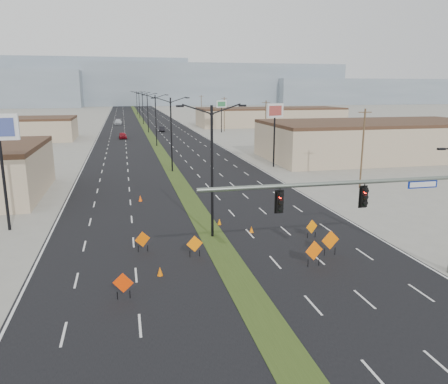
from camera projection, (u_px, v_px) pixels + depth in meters
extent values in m
plane|color=gray|center=(259.00, 312.00, 22.37)|extent=(600.00, 600.00, 0.00)
cube|color=black|center=(148.00, 131.00, 117.21)|extent=(25.00, 400.00, 0.02)
cube|color=#2C3F16|center=(148.00, 131.00, 117.21)|extent=(2.00, 400.00, 0.04)
cube|color=tan|center=(3.00, 130.00, 95.52)|extent=(30.00, 14.00, 4.50)
cube|color=tan|center=(375.00, 141.00, 71.80)|extent=(36.00, 18.00, 5.50)
cube|color=tan|center=(270.00, 117.00, 134.37)|extent=(44.00, 16.00, 5.00)
cube|color=gray|center=(187.00, 85.00, 312.35)|extent=(220.00, 50.00, 28.00)
cube|color=gray|center=(371.00, 91.00, 334.42)|extent=(160.00, 50.00, 18.00)
cube|color=gray|center=(88.00, 82.00, 315.65)|extent=(140.00, 50.00, 32.00)
cylinder|color=slate|center=(340.00, 183.00, 23.99)|extent=(16.00, 0.24, 0.24)
cube|color=navy|center=(423.00, 184.00, 25.17)|extent=(1.90, 0.04, 0.45)
cube|color=black|center=(280.00, 202.00, 23.43)|extent=(0.50, 0.28, 1.30)
sphere|color=#FF0C05|center=(281.00, 196.00, 23.20)|extent=(0.22, 0.22, 0.22)
cube|color=black|center=(364.00, 197.00, 24.52)|extent=(0.50, 0.28, 1.30)
sphere|color=#FF0C05|center=(366.00, 192.00, 24.29)|extent=(0.22, 0.22, 0.22)
cylinder|color=black|center=(212.00, 173.00, 32.60)|extent=(0.20, 0.20, 10.00)
cube|color=black|center=(180.00, 106.00, 30.95)|extent=(0.55, 0.24, 0.14)
cube|color=black|center=(242.00, 106.00, 31.95)|extent=(0.55, 0.24, 0.14)
cylinder|color=black|center=(171.00, 135.00, 59.15)|extent=(0.20, 0.20, 10.00)
cube|color=black|center=(153.00, 98.00, 57.51)|extent=(0.55, 0.24, 0.14)
cube|color=black|center=(187.00, 98.00, 58.51)|extent=(0.55, 0.24, 0.14)
cylinder|color=black|center=(156.00, 121.00, 85.71)|extent=(0.20, 0.20, 10.00)
cube|color=black|center=(143.00, 95.00, 84.06)|extent=(0.55, 0.24, 0.14)
cube|color=black|center=(167.00, 95.00, 85.06)|extent=(0.55, 0.24, 0.14)
cylinder|color=black|center=(148.00, 113.00, 112.26)|extent=(0.20, 0.20, 10.00)
cube|color=black|center=(138.00, 93.00, 110.62)|extent=(0.55, 0.24, 0.14)
cube|color=black|center=(156.00, 93.00, 111.62)|extent=(0.55, 0.24, 0.14)
cylinder|color=black|center=(143.00, 108.00, 138.82)|extent=(0.20, 0.20, 10.00)
cube|color=black|center=(135.00, 93.00, 137.18)|extent=(0.55, 0.24, 0.14)
cube|color=black|center=(149.00, 93.00, 138.17)|extent=(0.55, 0.24, 0.14)
cylinder|color=black|center=(139.00, 105.00, 165.37)|extent=(0.20, 0.20, 10.00)
cube|color=black|center=(133.00, 92.00, 163.73)|extent=(0.55, 0.24, 0.14)
cube|color=black|center=(145.00, 92.00, 164.73)|extent=(0.55, 0.24, 0.14)
cylinder|color=black|center=(137.00, 103.00, 191.93)|extent=(0.20, 0.20, 10.00)
cube|color=black|center=(131.00, 91.00, 190.29)|extent=(0.55, 0.24, 0.14)
cube|color=black|center=(142.00, 91.00, 191.28)|extent=(0.55, 0.24, 0.14)
cylinder|color=#4C3823|center=(362.00, 149.00, 49.39)|extent=(0.20, 0.20, 9.00)
cube|color=#4C3823|center=(365.00, 112.00, 48.44)|extent=(1.60, 0.10, 0.10)
cylinder|color=#4C3823|center=(266.00, 125.00, 82.58)|extent=(0.20, 0.20, 9.00)
cube|color=#4C3823|center=(266.00, 103.00, 81.63)|extent=(1.60, 0.10, 0.10)
cylinder|color=#4C3823|center=(224.00, 114.00, 115.77)|extent=(0.20, 0.20, 9.00)
cube|color=#4C3823|center=(224.00, 99.00, 114.83)|extent=(1.60, 0.10, 0.10)
cylinder|color=#4C3823|center=(201.00, 109.00, 148.97)|extent=(0.20, 0.20, 9.00)
cube|color=#4C3823|center=(201.00, 96.00, 148.02)|extent=(1.60, 0.10, 0.10)
imported|color=maroon|center=(123.00, 136.00, 99.45)|extent=(1.94, 4.32, 1.44)
imported|color=black|center=(162.00, 129.00, 116.08)|extent=(1.80, 4.15, 1.33)
imported|color=silver|center=(118.00, 122.00, 139.23)|extent=(2.39, 5.55, 1.59)
cube|color=#E93804|center=(123.00, 283.00, 23.53)|extent=(1.12, 0.33, 1.14)
cylinder|color=black|center=(117.00, 296.00, 23.63)|extent=(0.05, 0.05, 0.48)
cylinder|color=black|center=(130.00, 294.00, 23.77)|extent=(0.05, 0.05, 0.48)
cube|color=orange|center=(195.00, 244.00, 29.47)|extent=(1.14, 0.19, 1.14)
cylinder|color=black|center=(190.00, 254.00, 29.56)|extent=(0.05, 0.05, 0.47)
cylinder|color=black|center=(200.00, 253.00, 29.71)|extent=(0.05, 0.05, 0.47)
cube|color=#E05B04|center=(143.00, 239.00, 30.38)|extent=(1.06, 0.45, 1.13)
cylinder|color=black|center=(138.00, 249.00, 30.47)|extent=(0.05, 0.05, 0.47)
cylinder|color=black|center=(148.00, 248.00, 30.61)|extent=(0.05, 0.05, 0.47)
cube|color=orange|center=(312.00, 227.00, 33.28)|extent=(1.04, 0.36, 1.08)
cylinder|color=black|center=(308.00, 235.00, 33.37)|extent=(0.05, 0.05, 0.45)
cylinder|color=black|center=(315.00, 235.00, 33.50)|extent=(0.05, 0.05, 0.45)
cube|color=#FF6205|center=(314.00, 251.00, 27.86)|extent=(1.29, 0.28, 1.30)
cylinder|color=black|center=(308.00, 263.00, 27.96)|extent=(0.05, 0.05, 0.54)
cylinder|color=black|center=(319.00, 262.00, 28.13)|extent=(0.05, 0.05, 0.54)
cube|color=#F66805|center=(330.00, 240.00, 29.69)|extent=(1.34, 0.18, 1.34)
cylinder|color=black|center=(324.00, 252.00, 29.80)|extent=(0.05, 0.05, 0.56)
cylinder|color=black|center=(335.00, 251.00, 29.97)|extent=(0.05, 0.05, 0.56)
cone|color=#DB6204|center=(160.00, 271.00, 26.62)|extent=(0.45, 0.45, 0.59)
cone|color=#D66F04|center=(219.00, 222.00, 36.61)|extent=(0.39, 0.39, 0.55)
cone|color=orange|center=(251.00, 229.00, 34.62)|extent=(0.35, 0.35, 0.54)
cone|color=#FF5105|center=(140.00, 198.00, 44.25)|extent=(0.46, 0.46, 0.63)
cylinder|color=black|center=(4.00, 184.00, 34.49)|extent=(0.24, 0.24, 7.67)
cylinder|color=black|center=(274.00, 141.00, 63.01)|extent=(0.24, 0.24, 7.52)
cube|color=white|center=(275.00, 111.00, 62.00)|extent=(2.87, 1.49, 1.98)
cube|color=#AA3E38|center=(275.00, 111.00, 61.81)|extent=(2.20, 0.98, 1.39)
cylinder|color=black|center=(221.00, 119.00, 113.39)|extent=(0.24, 0.24, 6.76)
cube|color=white|center=(221.00, 104.00, 112.48)|extent=(2.69, 0.69, 1.78)
cube|color=#2F7746|center=(222.00, 104.00, 112.29)|extent=(2.12, 0.32, 1.25)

